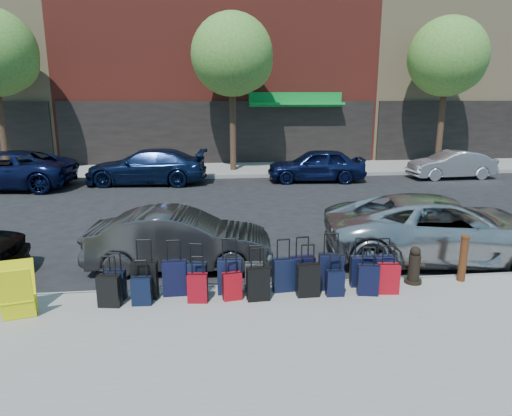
{
  "coord_description": "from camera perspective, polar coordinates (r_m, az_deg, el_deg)",
  "views": [
    {
      "loc": [
        -0.83,
        -12.63,
        3.7
      ],
      "look_at": [
        0.4,
        -1.5,
        0.92
      ],
      "focal_mm": 32.0,
      "sensor_mm": 36.0,
      "label": 1
    }
  ],
  "objects": [
    {
      "name": "ground",
      "position": [
        13.19,
        -2.45,
        -2.39
      ],
      "size": [
        120.0,
        120.0,
        0.0
      ],
      "primitive_type": "plane",
      "color": "black",
      "rests_on": "ground"
    },
    {
      "name": "sidewalk_near",
      "position": [
        7.17,
        1.25,
        -16.46
      ],
      "size": [
        60.0,
        4.0,
        0.15
      ],
      "primitive_type": "cube",
      "color": "gray",
      "rests_on": "ground"
    },
    {
      "name": "sidewalk_far",
      "position": [
        22.93,
        -4.17,
        4.79
      ],
      "size": [
        60.0,
        4.0,
        0.15
      ],
      "primitive_type": "cube",
      "color": "gray",
      "rests_on": "ground"
    },
    {
      "name": "curb_near",
      "position": [
        8.96,
        -0.46,
        -9.96
      ],
      "size": [
        60.0,
        0.08,
        0.15
      ],
      "primitive_type": "cube",
      "color": "gray",
      "rests_on": "ground"
    },
    {
      "name": "curb_far",
      "position": [
        20.94,
        -3.95,
        3.92
      ],
      "size": [
        60.0,
        0.08,
        0.15
      ],
      "primitive_type": "cube",
      "color": "gray",
      "rests_on": "ground"
    },
    {
      "name": "building_right",
      "position": [
        35.33,
        23.97,
        21.41
      ],
      "size": [
        15.0,
        12.12,
        18.0
      ],
      "color": "tan",
      "rests_on": "ground"
    },
    {
      "name": "tree_center",
      "position": [
        22.24,
        -2.63,
        18.33
      ],
      "size": [
        3.8,
        3.8,
        7.27
      ],
      "color": "black",
      "rests_on": "sidewalk_far"
    },
    {
      "name": "tree_right",
      "position": [
        25.22,
        23.09,
        16.76
      ],
      "size": [
        3.8,
        3.8,
        7.27
      ],
      "color": "black",
      "rests_on": "sidewalk_far"
    },
    {
      "name": "suitcase_front_0",
      "position": [
        8.62,
        -17.15,
        -9.13
      ],
      "size": [
        0.37,
        0.23,
        0.85
      ],
      "rotation": [
        0.0,
        0.0,
        -0.12
      ],
      "color": "black",
      "rests_on": "sidewalk_near"
    },
    {
      "name": "suitcase_front_1",
      "position": [
        8.5,
        -13.72,
        -8.72
      ],
      "size": [
        0.46,
        0.27,
        1.08
      ],
      "rotation": [
        0.0,
        0.0,
        -0.06
      ],
      "color": "black",
      "rests_on": "sidewalk_near"
    },
    {
      "name": "suitcase_front_2",
      "position": [
        8.52,
        -10.15,
        -8.58
      ],
      "size": [
        0.43,
        0.24,
        1.03
      ],
      "rotation": [
        0.0,
        0.0,
        0.02
      ],
      "color": "black",
      "rests_on": "sidewalk_near"
    },
    {
      "name": "suitcase_front_3",
      "position": [
        8.51,
        -7.52,
        -8.69
      ],
      "size": [
        0.43,
        0.29,
        0.95
      ],
      "rotation": [
        0.0,
        0.0,
        -0.2
      ],
      "color": "black",
      "rests_on": "sidewalk_near"
    },
    {
      "name": "suitcase_front_4",
      "position": [
        8.46,
        -3.32,
        -8.5
      ],
      "size": [
        0.45,
        0.27,
        1.04
      ],
      "rotation": [
        0.0,
        0.0,
        -0.07
      ],
      "color": "black",
      "rests_on": "sidewalk_near"
    },
    {
      "name": "suitcase_front_5",
      "position": [
        8.57,
        -0.17,
        -8.57
      ],
      "size": [
        0.38,
        0.24,
        0.87
      ],
      "rotation": [
        0.0,
        0.0,
        -0.11
      ],
      "color": "#323236",
      "rests_on": "sidewalk_near"
    },
    {
      "name": "suitcase_front_6",
      "position": [
        8.57,
        3.51,
        -8.32
      ],
      "size": [
        0.43,
        0.26,
        0.99
      ],
      "rotation": [
        0.0,
        0.0,
        0.09
      ],
      "color": "black",
      "rests_on": "sidewalk_near"
    },
    {
      "name": "suitcase_front_7",
      "position": [
        8.68,
        5.87,
        -8.04
      ],
      "size": [
        0.44,
        0.28,
        1.01
      ],
      "rotation": [
        0.0,
        0.0,
        0.11
      ],
      "color": "black",
      "rests_on": "sidewalk_near"
    },
    {
      "name": "suitcase_front_8",
      "position": [
        8.73,
        9.31,
        -7.86
      ],
      "size": [
        0.48,
        0.31,
        1.08
      ],
      "rotation": [
        0.0,
        0.0,
        -0.14
      ],
      "color": "black",
      "rests_on": "sidewalk_near"
    },
    {
      "name": "suitcase_front_9",
      "position": [
        8.99,
        12.97,
        -7.7
      ],
      "size": [
        0.41,
        0.25,
        0.94
      ],
      "rotation": [
        0.0,
        0.0,
        -0.1
      ],
      "color": "black",
      "rests_on": "sidewalk_near"
    },
    {
      "name": "suitcase_front_10",
      "position": [
        9.14,
        15.64,
        -7.51
      ],
      "size": [
        0.38,
        0.21,
        0.92
      ],
      "rotation": [
        0.0,
        0.0,
        -0.01
      ],
      "color": "black",
      "rests_on": "sidewalk_near"
    },
    {
      "name": "suitcase_back_0",
      "position": [
        8.37,
        -17.86,
        -9.8
      ],
      "size": [
        0.41,
        0.28,
        0.9
      ],
      "rotation": [
        0.0,
        0.0,
        -0.16
      ],
      "color": "black",
      "rests_on": "sidewalk_near"
    },
    {
      "name": "suitcase_back_1",
      "position": [
        8.29,
        -14.12,
        -10.0
      ],
      "size": [
        0.34,
        0.21,
        0.8
      ],
      "rotation": [
        0.0,
        0.0,
        -0.04
      ],
      "color": "black",
      "rests_on": "sidewalk_near"
    },
    {
      "name": "suitcase_back_3",
      "position": [
        8.2,
        -7.31,
        -9.87
      ],
      "size": [
        0.37,
        0.24,
        0.83
      ],
      "rotation": [
        0.0,
        0.0,
        -0.12
      ],
      "color": "maroon",
      "rests_on": "sidewalk_near"
    },
    {
      "name": "suitcase_back_4",
      "position": [
        8.24,
        -3.01,
        -9.72
      ],
      "size": [
        0.36,
        0.24,
        0.79
      ],
      "rotation": [
        0.0,
        0.0,
        0.17
      ],
      "color": "maroon",
      "rests_on": "sidewalk_near"
    },
    {
      "name": "suitcase_back_5",
      "position": [
        8.2,
        0.26,
        -9.45
      ],
      "size": [
        0.41,
        0.26,
        0.95
      ],
      "rotation": [
        0.0,
        0.0,
        0.07
      ],
      "color": "black",
      "rests_on": "sidewalk_near"
    },
    {
      "name": "suitcase_back_7",
      "position": [
        8.41,
        6.51,
        -8.93
      ],
      "size": [
        0.41,
        0.24,
        0.96
      ],
      "rotation": [
        0.0,
        0.0,
        0.02
      ],
      "color": "black",
      "rests_on": "sidewalk_near"
    },
    {
      "name": "suitcase_back_8",
      "position": [
        8.5,
        9.84,
        -9.22
      ],
      "size": [
        0.33,
        0.19,
        0.77
      ],
      "rotation": [
        0.0,
        0.0,
        -0.03
      ],
      "color": "black",
      "rests_on": "sidewalk_near"
    },
    {
      "name": "suitcase_back_9",
      "position": [
        8.66,
        13.82,
        -8.71
      ],
      "size": [
        0.41,
        0.28,
        0.89
      ],
      "rotation": [
        0.0,
        0.0,
        -0.19
      ],
      "color": "black",
      "rests_on": "sidewalk_near"
    },
    {
      "name": "suitcase_back_10",
      "position": [
        8.82,
        16.2,
        -8.44
      ],
      "size": [
        0.4,
        0.26,
        0.9
      ],
      "rotation": [
        0.0,
        0.0,
        -0.11
      ],
      "color": "maroon",
      "rests_on": "sidewalk_near"
    },
    {
      "name": "fire_hydrant",
      "position": [
        9.39,
        19.16,
        -6.87
      ],
      "size": [
        0.38,
        0.33,
        0.74
      ],
      "rotation": [
        0.0,
        0.0,
        -0.38
      ],
      "color": "black",
      "rests_on": "sidewalk_near"
    },
    {
      "name": "bollard",
      "position": [
        9.8,
        24.48,
        -5.68
      ],
      "size": [
        0.17,
        0.17,
        0.92
      ],
      "color": "#38190C",
      "rests_on": "sidewalk_near"
    },
    {
      "name": "display_rack",
      "position": [
        8.47,
        -27.68,
        -9.25
      ],
      "size": [
        0.63,
        0.66,
        0.91
      ],
      "rotation": [
        0.0,
        0.0,
        0.24
      ],
      "color": "yellow",
      "rests_on": "sidewalk_near"
    },
    {
      "name": "car_near_1",
      "position": [
        10.04,
        -9.49,
        -3.95
      ],
      "size": [
        4.06,
        1.72,
        1.3
      ],
      "primitive_type": "imported",
      "rotation": [
        0.0,
        0.0,
        1.48
      ],
      "color": "#333335",
      "rests_on": "ground"
    },
    {
      "name": "car_near_2",
      "position": [
        11.3,
        22.21,
        -2.36
      ],
      "size": [
        5.58,
        3.15,
        1.47
      ],
      "primitive_type": "imported",
      "rotation": [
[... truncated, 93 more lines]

